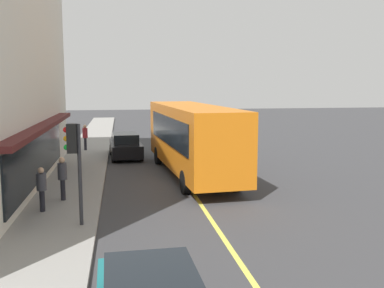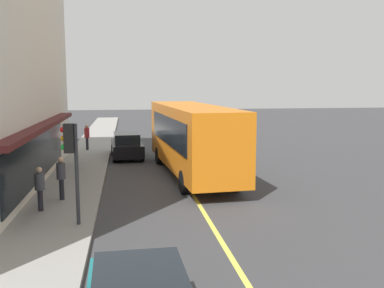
{
  "view_description": "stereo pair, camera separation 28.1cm",
  "coord_description": "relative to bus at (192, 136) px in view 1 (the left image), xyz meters",
  "views": [
    {
      "loc": [
        -18.97,
        2.95,
        4.56
      ],
      "look_at": [
        2.3,
        -0.53,
        1.6
      ],
      "focal_mm": 41.01,
      "sensor_mm": 36.0,
      "label": 1
    },
    {
      "loc": [
        -19.01,
        2.67,
        4.56
      ],
      "look_at": [
        2.3,
        -0.53,
        1.6
      ],
      "focal_mm": 41.01,
      "sensor_mm": 36.0,
      "label": 2
    }
  ],
  "objects": [
    {
      "name": "car_silver",
      "position": [
        8.47,
        -1.64,
        -1.24
      ],
      "size": [
        4.34,
        1.94,
        1.52
      ],
      "color": "#B7BABF",
      "rests_on": "ground"
    },
    {
      "name": "pedestrian_by_curb",
      "position": [
        8.6,
        5.84,
        -0.81
      ],
      "size": [
        0.34,
        0.34,
        1.71
      ],
      "color": "black",
      "rests_on": "sidewalk"
    },
    {
      "name": "pedestrian_at_corner",
      "position": [
        -5.84,
        6.22,
        -0.91
      ],
      "size": [
        0.34,
        0.34,
        1.56
      ],
      "color": "black",
      "rests_on": "sidewalk"
    },
    {
      "name": "pedestrian_mid_block",
      "position": [
        -4.39,
        5.7,
        -0.84
      ],
      "size": [
        0.34,
        0.34,
        1.66
      ],
      "color": "black",
      "rests_on": "sidewalk"
    },
    {
      "name": "traffic_light",
      "position": [
        -7.55,
        4.91,
        0.55
      ],
      "size": [
        0.3,
        0.52,
        3.2
      ],
      "color": "#2D2D33",
      "rests_on": "sidewalk"
    },
    {
      "name": "ground",
      "position": [
        -2.34,
        0.51,
        -1.99
      ],
      "size": [
        120.0,
        120.0,
        0.0
      ],
      "primitive_type": "plane",
      "color": "#38383A"
    },
    {
      "name": "bus",
      "position": [
        0.0,
        0.0,
        0.0
      ],
      "size": [
        11.29,
        3.34,
        3.5
      ],
      "color": "orange",
      "rests_on": "ground"
    },
    {
      "name": "lane_centre_stripe",
      "position": [
        -2.34,
        0.51,
        -1.98
      ],
      "size": [
        36.0,
        0.16,
        0.01
      ],
      "primitive_type": "cube",
      "color": "#D8D14C",
      "rests_on": "ground"
    },
    {
      "name": "sidewalk",
      "position": [
        -2.34,
        5.61,
        -1.91
      ],
      "size": [
        80.0,
        2.67,
        0.15
      ],
      "primitive_type": "cube",
      "color": "gray",
      "rests_on": "ground"
    },
    {
      "name": "car_black",
      "position": [
        5.96,
        3.2,
        -1.24
      ],
      "size": [
        4.4,
        2.06,
        1.52
      ],
      "color": "black",
      "rests_on": "ground"
    }
  ]
}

